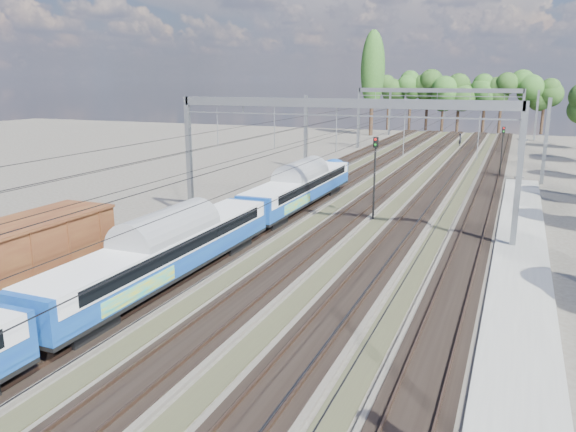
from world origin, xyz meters
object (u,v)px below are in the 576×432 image
at_px(signal_near, 375,168).
at_px(signal_far, 502,146).
at_px(emu_train, 163,245).
at_px(worker, 460,140).

xyz_separation_m(signal_near, signal_far, (8.05, 22.94, -0.47)).
relative_size(emu_train, worker, 28.01).
relative_size(signal_near, signal_far, 1.14).
bearing_deg(signal_near, signal_far, 55.39).
distance_m(worker, signal_near, 52.32).
height_order(emu_train, worker, emu_train).
distance_m(emu_train, signal_near, 19.01).
height_order(worker, signal_far, signal_far).
height_order(emu_train, signal_far, signal_far).
bearing_deg(worker, signal_near, -171.63).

